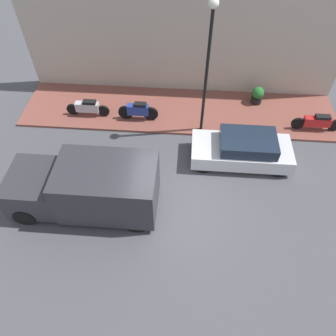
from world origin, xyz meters
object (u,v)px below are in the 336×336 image
at_px(motorcycle_red, 317,122).
at_px(potted_plant, 257,95).
at_px(scooter_silver, 88,107).
at_px(streetlamp, 209,53).
at_px(motorcycle_blue, 138,110).
at_px(parked_car, 243,149).
at_px(delivery_van, 86,187).

distance_m(motorcycle_red, potted_plant, 2.91).
bearing_deg(scooter_silver, streetlamp, -96.36).
distance_m(motorcycle_blue, streetlamp, 4.22).
height_order(streetlamp, potted_plant, streetlamp).
relative_size(motorcycle_blue, streetlamp, 0.32).
xyz_separation_m(motorcycle_blue, motorcycle_red, (-0.11, -7.72, -0.05)).
bearing_deg(parked_car, motorcycle_blue, 64.56).
bearing_deg(parked_car, delivery_van, 115.24).
height_order(delivery_van, scooter_silver, delivery_van).
relative_size(parked_car, delivery_van, 0.77).
xyz_separation_m(delivery_van, streetlamp, (4.21, -3.89, 2.69)).
xyz_separation_m(streetlamp, potted_plant, (2.06, -2.57, -3.19)).
bearing_deg(motorcycle_blue, potted_plant, -73.45).
xyz_separation_m(delivery_van, scooter_silver, (4.78, 1.18, -0.50)).
relative_size(scooter_silver, motorcycle_red, 0.92).
xyz_separation_m(motorcycle_red, streetlamp, (-0.36, 4.93, 3.19)).
xyz_separation_m(scooter_silver, motorcycle_red, (-0.20, -10.00, -0.00)).
xyz_separation_m(parked_car, delivery_van, (-2.59, 5.50, 0.41)).
bearing_deg(delivery_van, potted_plant, -45.84).
xyz_separation_m(parked_car, scooter_silver, (2.19, 6.67, -0.09)).
distance_m(motorcycle_blue, motorcycle_red, 7.72).
height_order(scooter_silver, motorcycle_blue, motorcycle_blue).
bearing_deg(motorcycle_red, delivery_van, 117.41).
distance_m(parked_car, scooter_silver, 7.02).
bearing_deg(potted_plant, motorcycle_red, -125.68).
xyz_separation_m(parked_car, streetlamp, (1.62, 1.60, 3.09)).
distance_m(scooter_silver, potted_plant, 7.78).
relative_size(delivery_van, motorcycle_red, 2.39).
bearing_deg(scooter_silver, motorcycle_blue, -92.43).
bearing_deg(streetlamp, potted_plant, -51.25).
bearing_deg(parked_car, scooter_silver, 71.86).
height_order(parked_car, motorcycle_red, parked_car).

